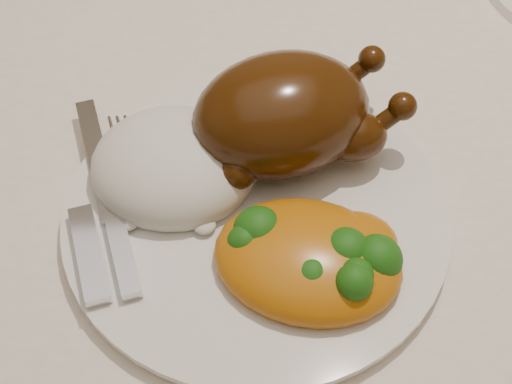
{
  "coord_description": "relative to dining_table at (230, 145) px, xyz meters",
  "views": [
    {
      "loc": [
        -0.01,
        -0.48,
        1.19
      ],
      "look_at": [
        0.01,
        -0.17,
        0.8
      ],
      "focal_mm": 50.0,
      "sensor_mm": 36.0,
      "label": 1
    }
  ],
  "objects": [
    {
      "name": "tablecloth",
      "position": [
        0.0,
        0.0,
        0.07
      ],
      "size": [
        1.73,
        1.03,
        0.18
      ],
      "color": "white",
      "rests_on": "dining_table"
    },
    {
      "name": "dining_table",
      "position": [
        0.0,
        0.0,
        0.0
      ],
      "size": [
        1.6,
        0.9,
        0.76
      ],
      "color": "brown",
      "rests_on": "floor"
    },
    {
      "name": "rice_mound",
      "position": [
        -0.05,
        -0.13,
        0.13
      ],
      "size": [
        0.14,
        0.13,
        0.06
      ],
      "rotation": [
        0.0,
        0.0,
        -0.14
      ],
      "color": "white",
      "rests_on": "dinner_plate"
    },
    {
      "name": "dinner_plate",
      "position": [
        0.01,
        -0.17,
        0.11
      ],
      "size": [
        0.34,
        0.34,
        0.01
      ],
      "primitive_type": "cylinder",
      "rotation": [
        0.0,
        0.0,
        -0.25
      ],
      "color": "white",
      "rests_on": "tablecloth"
    },
    {
      "name": "roast_chicken",
      "position": [
        0.04,
        -0.11,
        0.16
      ],
      "size": [
        0.18,
        0.13,
        0.09
      ],
      "rotation": [
        0.0,
        0.0,
        0.24
      ],
      "color": "#412107",
      "rests_on": "dinner_plate"
    },
    {
      "name": "cutlery",
      "position": [
        -0.1,
        -0.17,
        0.12
      ],
      "size": [
        0.06,
        0.19,
        0.01
      ],
      "rotation": [
        0.0,
        0.0,
        0.22
      ],
      "color": "silver",
      "rests_on": "dinner_plate"
    },
    {
      "name": "mac_and_cheese",
      "position": [
        0.05,
        -0.22,
        0.13
      ],
      "size": [
        0.15,
        0.14,
        0.05
      ],
      "rotation": [
        0.0,
        0.0,
        -0.32
      ],
      "color": "#BA6D0B",
      "rests_on": "dinner_plate"
    }
  ]
}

